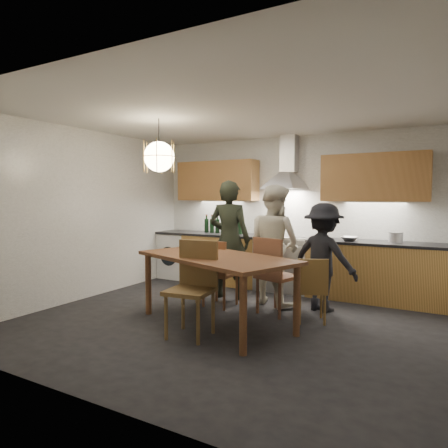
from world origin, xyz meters
The scene contains 17 objects.
ground centered at (0.00, 0.00, 0.00)m, with size 5.00×5.00×0.00m, color black.
room_shell centered at (0.00, 0.00, 1.71)m, with size 5.02×4.52×2.61m.
counter_run centered at (0.02, 1.95, 0.45)m, with size 5.00×0.62×0.90m.
range_stove centered at (0.00, 1.94, 0.44)m, with size 0.90×0.60×0.92m.
wall_fixtures centered at (0.00, 2.07, 1.87)m, with size 4.30×0.54×1.10m.
pendant_lamp centered at (-1.00, -0.10, 2.10)m, with size 0.43×0.43×0.70m.
dining_table centered at (-0.09, -0.16, 0.75)m, with size 2.24×1.64×0.85m.
chair_back_left centered at (-0.47, 0.50, 0.55)m, with size 0.45×0.45×0.96m.
chair_back_mid centered at (0.37, 0.55, 0.59)m, with size 0.59×0.59×1.04m.
chair_back_right centered at (0.92, 0.45, 0.47)m, with size 0.49×0.49×0.82m.
chair_front centered at (-0.14, -0.58, 0.61)m, with size 0.54×0.54×1.07m.
person_left centered at (-0.56, 1.05, 0.91)m, with size 0.66×0.44×1.82m, color black.
person_mid centered at (0.16, 1.08, 0.87)m, with size 0.85×0.66×1.74m, color beige.
person_right centered at (0.89, 1.07, 0.74)m, with size 0.96×0.55×1.49m, color black.
mixing_bowl centered at (1.07, 1.87, 0.93)m, with size 0.27×0.27×0.07m, color #B2B2B5.
stock_pot centered at (1.71, 2.00, 0.97)m, with size 0.20×0.20×0.14m, color silver.
wine_bottles centered at (-1.22, 2.00, 1.07)m, with size 0.79×0.08×0.33m.
Camera 1 is at (2.36, -4.33, 1.58)m, focal length 32.00 mm.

